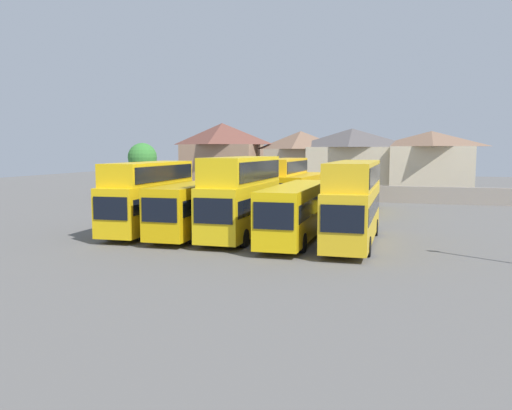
{
  "coord_description": "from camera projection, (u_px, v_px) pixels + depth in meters",
  "views": [
    {
      "loc": [
        10.2,
        -31.83,
        5.69
      ],
      "look_at": [
        0.0,
        3.0,
        1.83
      ],
      "focal_mm": 36.47,
      "sensor_mm": 36.0,
      "label": 1
    }
  ],
  "objects": [
    {
      "name": "depot_boundary_wall",
      "position": [
        313.0,
        192.0,
        58.54
      ],
      "size": [
        56.0,
        0.5,
        1.8
      ],
      "primitive_type": "cube",
      "color": "gray",
      "rests_on": "ground"
    },
    {
      "name": "house_terrace_centre",
      "position": [
        300.0,
        161.0,
        68.64
      ],
      "size": [
        8.53,
        7.9,
        8.14
      ],
      "color": "tan",
      "rests_on": "ground"
    },
    {
      "name": "house_terrace_far_right",
      "position": [
        430.0,
        163.0,
        62.81
      ],
      "size": [
        9.78,
        8.38,
        7.94
      ],
      "color": "beige",
      "rests_on": "ground"
    },
    {
      "name": "bus_7",
      "position": [
        285.0,
        181.0,
        49.45
      ],
      "size": [
        2.8,
        11.53,
        4.86
      ],
      "rotation": [
        0.0,
        0.0,
        -1.55
      ],
      "color": "yellow",
      "rests_on": "ground"
    },
    {
      "name": "bus_8",
      "position": [
        305.0,
        190.0,
        48.39
      ],
      "size": [
        3.21,
        11.3,
        3.4
      ],
      "rotation": [
        0.0,
        0.0,
        -1.64
      ],
      "color": "#F2B00C",
      "rests_on": "ground"
    },
    {
      "name": "bus_9",
      "position": [
        363.0,
        191.0,
        47.48
      ],
      "size": [
        2.67,
        11.03,
        3.39
      ],
      "rotation": [
        0.0,
        0.0,
        -1.55
      ],
      "color": "yellow",
      "rests_on": "ground"
    },
    {
      "name": "bus_5",
      "position": [
        354.0,
        198.0,
        31.29
      ],
      "size": [
        2.61,
        11.59,
        4.99
      ],
      "rotation": [
        0.0,
        0.0,
        -1.57
      ],
      "color": "gold",
      "rests_on": "ground"
    },
    {
      "name": "ground",
      "position": [
        299.0,
        208.0,
        51.01
      ],
      "size": [
        140.0,
        140.0,
        0.0
      ],
      "primitive_type": "plane",
      "color": "#605E5B"
    },
    {
      "name": "house_terrace_right",
      "position": [
        352.0,
        161.0,
        65.31
      ],
      "size": [
        11.15,
        6.39,
        8.34
      ],
      "color": "beige",
      "rests_on": "ground"
    },
    {
      "name": "bus_6",
      "position": [
        250.0,
        188.0,
        50.45
      ],
      "size": [
        3.15,
        10.84,
        3.43
      ],
      "rotation": [
        0.0,
        0.0,
        -1.63
      ],
      "color": "yellow",
      "rests_on": "ground"
    },
    {
      "name": "bus_4",
      "position": [
        296.0,
        209.0,
        32.51
      ],
      "size": [
        2.63,
        12.03,
        3.49
      ],
      "rotation": [
        0.0,
        0.0,
        -1.56
      ],
      "color": "yellow",
      "rests_on": "ground"
    },
    {
      "name": "bus_3",
      "position": [
        241.0,
        193.0,
        33.46
      ],
      "size": [
        2.69,
        10.06,
        5.23
      ],
      "rotation": [
        0.0,
        0.0,
        -1.57
      ],
      "color": "yellow",
      "rests_on": "ground"
    },
    {
      "name": "bus_2",
      "position": [
        196.0,
        205.0,
        34.94
      ],
      "size": [
        2.71,
        11.36,
        3.46
      ],
      "rotation": [
        0.0,
        0.0,
        -1.55
      ],
      "color": "#E5B00C",
      "rests_on": "ground"
    },
    {
      "name": "bus_1",
      "position": [
        149.0,
        193.0,
        35.71
      ],
      "size": [
        2.98,
        10.52,
        4.84
      ],
      "rotation": [
        0.0,
        0.0,
        -1.52
      ],
      "color": "yellow",
      "rests_on": "ground"
    },
    {
      "name": "house_terrace_left",
      "position": [
        222.0,
        157.0,
        71.26
      ],
      "size": [
        10.3,
        7.63,
        9.32
      ],
      "color": "#9E7A60",
      "rests_on": "ground"
    },
    {
      "name": "tree_left_of_lot",
      "position": [
        142.0,
        158.0,
        60.78
      ],
      "size": [
        3.36,
        3.36,
        6.49
      ],
      "color": "brown",
      "rests_on": "ground"
    }
  ]
}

